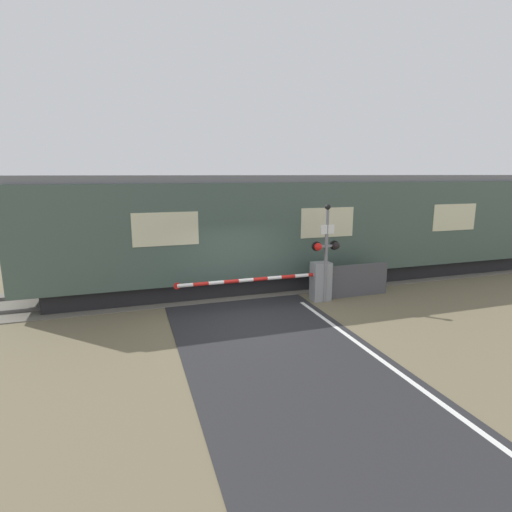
# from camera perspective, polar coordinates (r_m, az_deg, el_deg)

# --- Properties ---
(ground_plane) EXTENTS (80.00, 80.00, 0.00)m
(ground_plane) POSITION_cam_1_polar(r_m,az_deg,el_deg) (11.34, -0.57, -9.22)
(ground_plane) COLOR #6B6047
(track_bed) EXTENTS (36.00, 3.20, 0.13)m
(track_bed) POSITION_cam_1_polar(r_m,az_deg,el_deg) (14.49, -4.65, -4.49)
(track_bed) COLOR #666056
(track_bed) RESTS_ON ground_plane
(train) EXTENTS (19.70, 2.83, 4.00)m
(train) POSITION_cam_1_polar(r_m,az_deg,el_deg) (15.16, 7.61, 3.99)
(train) COLOR black
(train) RESTS_ON ground_plane
(crossing_barrier) EXTENTS (4.99, 0.44, 1.26)m
(crossing_barrier) POSITION_cam_1_polar(r_m,az_deg,el_deg) (12.94, 7.91, -3.57)
(crossing_barrier) COLOR gray
(crossing_barrier) RESTS_ON ground_plane
(signal_post) EXTENTS (0.92, 0.26, 3.14)m
(signal_post) POSITION_cam_1_polar(r_m,az_deg,el_deg) (12.67, 10.02, 1.21)
(signal_post) COLOR gray
(signal_post) RESTS_ON ground_plane
(roadside_fence) EXTENTS (2.70, 0.06, 1.10)m
(roadside_fence) POSITION_cam_1_polar(r_m,az_deg,el_deg) (13.67, 13.48, -3.48)
(roadside_fence) COLOR #4C4C51
(roadside_fence) RESTS_ON ground_plane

